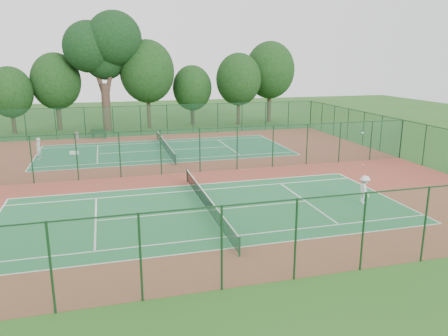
{
  "coord_description": "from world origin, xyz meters",
  "views": [
    {
      "loc": [
        -5.56,
        -32.92,
        8.86
      ],
      "look_at": [
        2.03,
        -5.39,
        1.6
      ],
      "focal_mm": 35.0,
      "sensor_mm": 36.0,
      "label": 1
    }
  ],
  "objects_px": {
    "kit_bag": "(74,153)",
    "player_near": "(364,190)",
    "trash_bin": "(77,136)",
    "big_tree": "(103,46)",
    "player_far": "(39,148)",
    "bench": "(99,134)"
  },
  "relations": [
    {
      "from": "player_near",
      "to": "kit_bag",
      "type": "bearing_deg",
      "value": 51.53
    },
    {
      "from": "trash_bin",
      "to": "big_tree",
      "type": "height_order",
      "value": "big_tree"
    },
    {
      "from": "bench",
      "to": "trash_bin",
      "type": "bearing_deg",
      "value": -164.28
    },
    {
      "from": "player_far",
      "to": "big_tree",
      "type": "height_order",
      "value": "big_tree"
    },
    {
      "from": "player_near",
      "to": "trash_bin",
      "type": "distance_m",
      "value": 33.41
    },
    {
      "from": "trash_bin",
      "to": "kit_bag",
      "type": "distance_m",
      "value": 8.19
    },
    {
      "from": "player_far",
      "to": "trash_bin",
      "type": "distance_m",
      "value": 9.85
    },
    {
      "from": "trash_bin",
      "to": "kit_bag",
      "type": "relative_size",
      "value": 0.98
    },
    {
      "from": "kit_bag",
      "to": "player_near",
      "type": "bearing_deg",
      "value": -24.36
    },
    {
      "from": "trash_bin",
      "to": "bench",
      "type": "height_order",
      "value": "bench"
    },
    {
      "from": "player_near",
      "to": "player_far",
      "type": "bearing_deg",
      "value": 57.6
    },
    {
      "from": "player_far",
      "to": "trash_bin",
      "type": "xyz_separation_m",
      "value": [
        2.76,
        9.44,
        -0.58
      ]
    },
    {
      "from": "player_near",
      "to": "player_far",
      "type": "distance_m",
      "value": 28.04
    },
    {
      "from": "trash_bin",
      "to": "bench",
      "type": "relative_size",
      "value": 0.44
    },
    {
      "from": "trash_bin",
      "to": "bench",
      "type": "xyz_separation_m",
      "value": [
        2.34,
        -0.22,
        0.15
      ]
    },
    {
      "from": "player_near",
      "to": "trash_bin",
      "type": "relative_size",
      "value": 2.27
    },
    {
      "from": "player_near",
      "to": "big_tree",
      "type": "relative_size",
      "value": 0.12
    },
    {
      "from": "trash_bin",
      "to": "player_near",
      "type": "bearing_deg",
      "value": -56.74
    },
    {
      "from": "player_far",
      "to": "player_near",
      "type": "bearing_deg",
      "value": 68.61
    },
    {
      "from": "bench",
      "to": "big_tree",
      "type": "height_order",
      "value": "big_tree"
    },
    {
      "from": "player_near",
      "to": "player_far",
      "type": "relative_size",
      "value": 0.93
    },
    {
      "from": "player_far",
      "to": "bench",
      "type": "distance_m",
      "value": 10.54
    }
  ]
}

